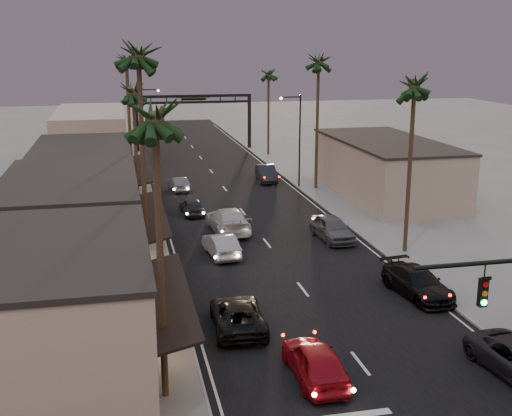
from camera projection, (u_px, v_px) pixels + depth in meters
name	position (u px, v px, depth m)	size (l,w,h in m)	color
ground	(236.00, 203.00, 56.61)	(200.00, 200.00, 0.00)	slate
road	(227.00, 191.00, 61.34)	(14.00, 120.00, 0.02)	black
sidewalk_left	(124.00, 180.00, 66.00)	(5.00, 92.00, 0.12)	slate
sidewalk_right	(302.00, 172.00, 69.91)	(5.00, 92.00, 0.12)	slate
storefront_near	(52.00, 313.00, 26.75)	(8.00, 12.00, 5.50)	#BEA991
storefront_mid	(72.00, 224.00, 40.00)	(8.00, 14.00, 5.50)	#A69684
storefront_far	(83.00, 177.00, 55.21)	(8.00, 16.00, 5.00)	#BEA991
storefront_dist	(91.00, 136.00, 76.86)	(8.00, 20.00, 6.00)	#A69684
building_right	(386.00, 169.00, 58.86)	(8.00, 18.00, 5.00)	#A69684
arch	(194.00, 108.00, 83.64)	(15.20, 0.40, 7.27)	black
streetlight_right	(297.00, 133.00, 61.44)	(2.13, 0.30, 9.00)	black
streetlight_left	(145.00, 122.00, 70.91)	(2.13, 0.30, 9.00)	black
palm_la	(154.00, 108.00, 22.65)	(3.20, 3.20, 13.20)	#38281C
palm_lb	(138.00, 49.00, 34.48)	(3.20, 3.20, 15.20)	#38281C
palm_lc	(133.00, 87.00, 48.46)	(3.20, 3.20, 12.20)	#38281C
palm_ld	(126.00, 56.00, 65.96)	(3.20, 3.20, 14.20)	#38281C
palm_ra	(415.00, 80.00, 40.39)	(3.20, 3.20, 13.20)	#38281C
palm_rb	(319.00, 58.00, 59.08)	(3.20, 3.20, 14.20)	#38281C
palm_rc	(269.00, 71.00, 78.50)	(3.20, 3.20, 12.20)	#38281C
palm_far	(126.00, 61.00, 88.04)	(3.20, 3.20, 13.20)	#38281C
oncoming_red	(315.00, 361.00, 26.74)	(1.92, 4.77, 1.63)	maroon
oncoming_pickup	(238.00, 315.00, 31.50)	(2.43, 5.26, 1.46)	black
oncoming_silver	(221.00, 245.00, 42.41)	(1.59, 4.55, 1.50)	#9A9A9F
oncoming_white	(228.00, 220.00, 47.87)	(2.51, 6.17, 1.79)	#B6B6B6
oncoming_dgrey	(192.00, 206.00, 52.71)	(1.63, 4.04, 1.38)	black
oncoming_grey_far	(179.00, 184.00, 61.30)	(1.40, 4.03, 1.33)	#525358
curbside_black	(417.00, 283.00, 35.64)	(2.17, 5.33, 1.55)	black
curbside_grey	(332.00, 228.00, 45.89)	(2.04, 5.06, 1.72)	#505156
curbside_far	(266.00, 173.00, 65.49)	(1.73, 4.97, 1.64)	black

